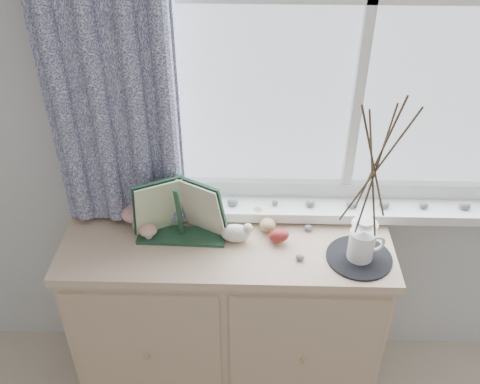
{
  "coord_description": "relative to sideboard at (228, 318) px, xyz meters",
  "views": [
    {
      "loc": [
        -0.06,
        0.29,
        2.13
      ],
      "look_at": [
        -0.1,
        1.7,
        1.1
      ],
      "focal_mm": 40.0,
      "sensor_mm": 36.0,
      "label": 1
    }
  ],
  "objects": [
    {
      "name": "twig_pitcher",
      "position": [
        0.47,
        -0.08,
        0.81
      ],
      "size": [
        0.3,
        0.3,
        0.68
      ],
      "rotation": [
        0.0,
        0.0,
        0.3
      ],
      "color": "white",
      "rests_on": "crocheted_doily"
    },
    {
      "name": "sideboard_pebbles",
      "position": [
        0.3,
        0.0,
        0.43
      ],
      "size": [
        0.33,
        0.23,
        0.02
      ],
      "color": "gray",
      "rests_on": "sideboard"
    },
    {
      "name": "wooden_eggs",
      "position": [
        0.15,
        0.06,
        0.45
      ],
      "size": [
        0.14,
        0.18,
        0.07
      ],
      "color": "tan",
      "rests_on": "sideboard"
    },
    {
      "name": "toadstool_cluster",
      "position": [
        -0.33,
        0.05,
        0.48
      ],
      "size": [
        0.14,
        0.15,
        0.09
      ],
      "color": "silver",
      "rests_on": "sideboard"
    },
    {
      "name": "botanical_book",
      "position": [
        -0.16,
        -0.02,
        0.55
      ],
      "size": [
        0.37,
        0.14,
        0.26
      ],
      "primitive_type": null,
      "rotation": [
        0.0,
        0.0,
        -0.03
      ],
      "color": "#20432E",
      "rests_on": "sideboard"
    },
    {
      "name": "songbird_figurine",
      "position": [
        0.03,
        0.0,
        0.46
      ],
      "size": [
        0.15,
        0.07,
        0.08
      ],
      "primitive_type": null,
      "rotation": [
        0.0,
        0.0,
        -0.01
      ],
      "color": "white",
      "rests_on": "sideboard"
    },
    {
      "name": "sideboard",
      "position": [
        0.0,
        0.0,
        0.0
      ],
      "size": [
        1.2,
        0.45,
        0.85
      ],
      "color": "#CBAA8E",
      "rests_on": "ground"
    },
    {
      "name": "crocheted_doily",
      "position": [
        0.47,
        -0.08,
        0.43
      ],
      "size": [
        0.23,
        0.23,
        0.01
      ],
      "primitive_type": "cylinder",
      "color": "black",
      "rests_on": "sideboard"
    }
  ]
}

